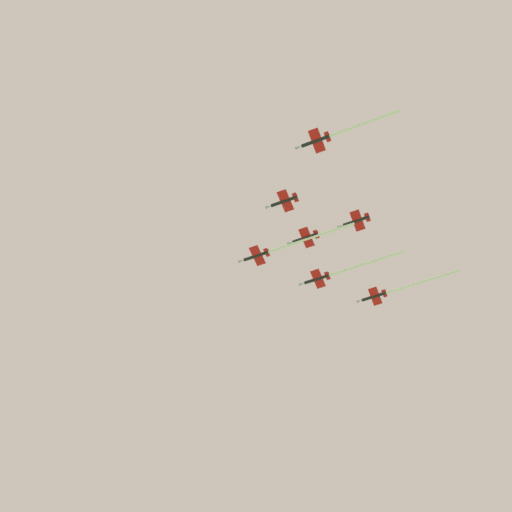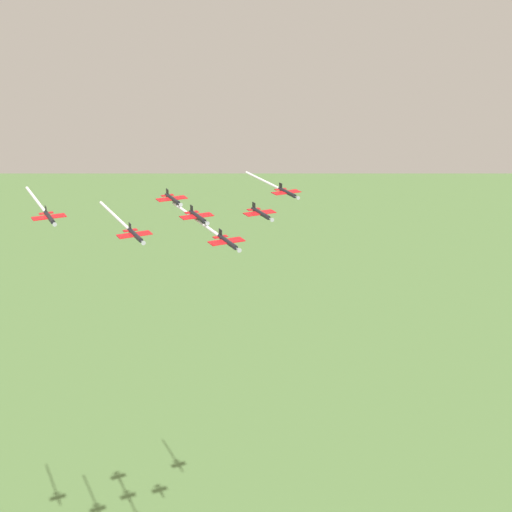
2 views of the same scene
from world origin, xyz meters
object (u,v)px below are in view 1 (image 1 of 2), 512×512
object	(u,v)px
jet_port_outer	(305,238)
jet_port_trail	(355,221)
jet_port_inner	(283,202)
jet_center_rear	(396,290)
jet_lead	(282,247)
jet_starboard_outer	(335,134)
jet_starboard_inner	(338,272)

from	to	relation	value
jet_port_outer	jet_port_trail	bearing A→B (deg)	-90.00
jet_port_inner	jet_center_rear	size ratio (longest dim) A/B	0.33
jet_port_inner	jet_center_rear	xyz separation A→B (m)	(-5.93, 52.26, 0.93)
jet_lead	jet_port_outer	bearing A→B (deg)	-90.00
jet_lead	jet_port_trail	world-z (taller)	jet_port_trail
jet_starboard_outer	jet_center_rear	bearing A→B (deg)	-1.62
jet_center_rear	jet_port_trail	xyz separation A→B (m)	(13.10, -28.87, -0.12)
jet_lead	jet_port_inner	bearing A→B (deg)	-158.28
jet_starboard_outer	jet_center_rear	distance (m)	62.70
jet_port_outer	jet_port_trail	world-z (taller)	jet_port_outer
jet_starboard_inner	jet_port_trail	size ratio (longest dim) A/B	3.02
jet_port_inner	jet_port_outer	world-z (taller)	jet_port_outer
jet_starboard_inner	jet_port_trail	bearing A→B (deg)	-144.87
jet_port_inner	jet_port_trail	xyz separation A→B (m)	(7.17, 23.40, 0.81)
jet_port_inner	jet_port_outer	bearing A→B (deg)	-5.71
jet_port_outer	jet_center_rear	xyz separation A→B (m)	(1.33, 38.29, 0.09)
jet_port_trail	jet_starboard_inner	bearing A→B (deg)	35.13
jet_port_inner	jet_starboard_outer	xyz separation A→B (m)	(26.87, -1.16, -0.43)
jet_lead	jet_port_inner	xyz separation A→B (m)	(13.79, -9.70, 0.16)
jet_port_outer	jet_port_trail	xyz separation A→B (m)	(14.42, 9.43, -0.03)
jet_starboard_inner	jet_port_outer	world-z (taller)	jet_port_outer
jet_starboard_outer	jet_center_rear	world-z (taller)	jet_center_rear
jet_port_outer	jet_starboard_outer	world-z (taller)	jet_port_outer
jet_port_inner	jet_lead	bearing A→B (deg)	21.72
jet_lead	jet_starboard_outer	world-z (taller)	jet_lead
jet_lead	jet_starboard_outer	distance (m)	42.08
jet_center_rear	jet_port_trail	world-z (taller)	jet_center_rear
jet_starboard_inner	jet_center_rear	bearing A→B (deg)	-45.33
jet_starboard_outer	jet_port_trail	size ratio (longest dim) A/B	2.68
jet_lead	jet_starboard_inner	distance (m)	21.04
jet_starboard_inner	jet_port_outer	xyz separation A→B (m)	(3.37, -16.51, 1.85)
jet_starboard_inner	jet_center_rear	xyz separation A→B (m)	(4.70, 21.78, 1.94)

